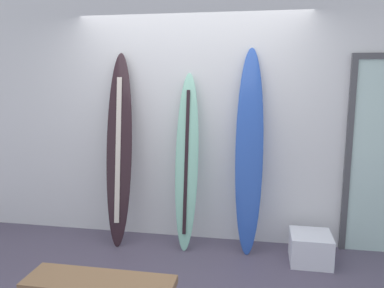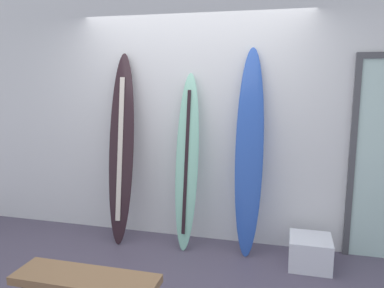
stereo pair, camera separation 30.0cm
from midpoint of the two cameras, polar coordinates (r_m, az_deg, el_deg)
wall_back at (r=4.34m, az=2.46°, el=4.18°), size 7.20×0.20×2.80m
surfboard_charcoal at (r=4.29m, az=-8.46°, el=-0.75°), size 0.31×0.44×2.10m
surfboard_seafoam at (r=4.10m, az=1.34°, el=-2.88°), size 0.25×0.39×1.88m
surfboard_cobalt at (r=4.00m, az=10.60°, el=-1.29°), size 0.30×0.40×2.14m
display_block_left at (r=4.11m, az=19.16°, el=-14.89°), size 0.40×0.40×0.30m
bench at (r=2.98m, az=-12.54°, el=-19.53°), size 1.06×0.32×0.44m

